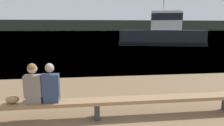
% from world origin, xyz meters
% --- Properties ---
extents(water_surface, '(240.00, 240.00, 0.00)m').
position_xyz_m(water_surface, '(0.00, 126.46, 0.00)').
color(water_surface, teal).
rests_on(water_surface, ground).
extents(far_shoreline, '(600.00, 12.00, 6.24)m').
position_xyz_m(far_shoreline, '(0.00, 123.46, 3.12)').
color(far_shoreline, '#384233').
rests_on(far_shoreline, ground).
extents(bench_main, '(7.55, 0.40, 0.48)m').
position_xyz_m(bench_main, '(-0.68, 2.29, 0.40)').
color(bench_main, '#8E6B47').
rests_on(bench_main, ground).
extents(person_left, '(0.39, 0.40, 0.94)m').
position_xyz_m(person_left, '(-2.12, 2.29, 0.90)').
color(person_left, '#70665B').
rests_on(person_left, bench_main).
extents(person_right, '(0.39, 0.39, 0.93)m').
position_xyz_m(person_right, '(-1.74, 2.30, 0.88)').
color(person_right, navy).
rests_on(person_right, bench_main).
extents(shopping_bag, '(0.30, 0.21, 0.19)m').
position_xyz_m(shopping_bag, '(-2.62, 2.31, 0.58)').
color(shopping_bag, '#9E754C').
rests_on(shopping_bag, bench_main).
extents(tugboat_red, '(10.56, 5.37, 6.70)m').
position_xyz_m(tugboat_red, '(8.24, 21.39, 1.29)').
color(tugboat_red, black).
rests_on(tugboat_red, water_surface).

